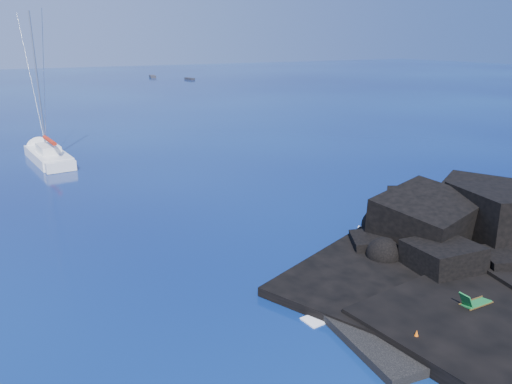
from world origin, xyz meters
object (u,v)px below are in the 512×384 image
Objects in this scene: sunbather at (462,300)px; deck_chair at (477,299)px; distant_boat_a at (153,78)px; marker_cone at (416,336)px; distant_boat_b at (190,80)px; sailboat at (49,161)px.

deck_chair is at bearing -72.52° from sunbather.
distant_boat_a is (29.22, 134.44, -0.51)m from sunbather.
distant_boat_b is (39.82, 122.89, -0.61)m from marker_cone.
deck_chair is 138.20m from distant_boat_a.
sunbather is (11.94, -37.84, 0.51)m from sailboat.
sunbather reaches higher than distant_boat_b.
distant_boat_b is (6.68, -12.67, 0.00)m from distant_boat_a.
deck_chair is 127.55m from distant_boat_b.
marker_cone is at bearing -150.38° from sunbather.
sailboat is at bearing 108.29° from deck_chair.
distant_boat_a is (29.18, 135.08, -0.86)m from deck_chair.
distant_boat_b is at bearing 74.66° from deck_chair.
marker_cone is at bearing -83.51° from sailboat.
deck_chair reaches higher than sunbather.
sunbather reaches higher than distant_boat_a.
deck_chair reaches higher than distant_boat_a.
sailboat reaches higher than distant_boat_b.
distant_boat_b is at bearing 72.05° from marker_cone.
distant_boat_b is (47.84, 83.93, 0.00)m from sailboat.
sunbather is (-0.04, 0.63, -0.35)m from deck_chair.
marker_cone is at bearing -172.01° from deck_chair.
marker_cone is (-3.92, -1.12, 0.10)m from sunbather.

